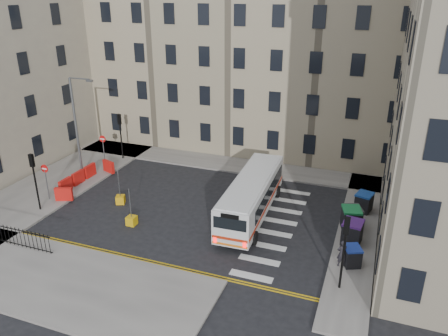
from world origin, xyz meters
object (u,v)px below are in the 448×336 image
Objects in this scene: bus at (252,195)px; wheelie_bin_d at (352,217)px; bollard_yellow at (121,200)px; wheelie_bin_c at (351,219)px; pedestrian at (342,253)px; streetlamp at (76,126)px; bollard_chevron at (132,221)px; wheelie_bin_b at (352,232)px; wheelie_bin_a at (352,256)px; wheelie_bin_e at (364,202)px.

bus is 6.63m from wheelie_bin_d.
bus is 16.73× the size of bollard_yellow.
pedestrian is (-0.07, -4.33, 0.08)m from wheelie_bin_c.
bus is 6.27× the size of pedestrian.
streetlamp reaches higher than wheelie_bin_d.
wheelie_bin_b is at bearing 10.44° from bollard_chevron.
wheelie_bin_d reaches higher than bollard_yellow.
bus is at bearing 167.07° from wheelie_bin_c.
bollard_yellow is at bearing 148.83° from wheelie_bin_a.
bus is 7.80m from wheelie_bin_e.
pedestrian is 2.67× the size of bollard_chevron.
streetlamp is 22.86m from wheelie_bin_a.
wheelie_bin_a is 0.83× the size of wheelie_bin_d.
wheelie_bin_b is 2.40× the size of bollard_yellow.
wheelie_bin_b is 13.99m from bollard_chevron.
streetlamp is 7.55m from bollard_yellow.
wheelie_bin_a is at bearing -13.36° from streetlamp.
wheelie_bin_a is at bearing -76.32° from wheelie_bin_e.
wheelie_bin_c is at bearing 6.58° from bollard_yellow.
pedestrian is (21.44, -5.53, -3.39)m from streetlamp.
wheelie_bin_c is 2.59× the size of bollard_yellow.
wheelie_bin_c reaches higher than bollard_chevron.
wheelie_bin_e is at bearing 92.41° from wheelie_bin_b.
wheelie_bin_d is at bearing 102.52° from wheelie_bin_b.
streetlamp is at bearing 179.56° from wheelie_bin_b.
streetlamp is 5.24× the size of wheelie_bin_c.
bus is at bearing 9.48° from bollard_yellow.
bus is 6.55m from wheelie_bin_c.
streetlamp is 5.09× the size of pedestrian.
wheelie_bin_a reaches higher than bollard_yellow.
wheelie_bin_c is (21.51, -1.20, -3.46)m from streetlamp.
pedestrian reaches higher than bollard_yellow.
wheelie_bin_c is 2.59× the size of bollard_chevron.
streetlamp reaches higher than bollard_yellow.
wheelie_bin_c reaches higher than wheelie_bin_e.
wheelie_bin_c is 0.97× the size of pedestrian.
bus is at bearing -56.55° from pedestrian.
bollard_yellow is at bearing -149.23° from wheelie_bin_e.
wheelie_bin_c is (-0.24, 1.69, -0.00)m from wheelie_bin_b.
bus is 7.08× the size of wheelie_bin_e.
wheelie_bin_d is at bearing 71.69° from wheelie_bin_a.
wheelie_bin_d is 2.58× the size of bollard_yellow.
wheelie_bin_d is 16.10m from bollard_yellow.
wheelie_bin_b is at bearing -121.06° from pedestrian.
wheelie_bin_a is 4.36m from wheelie_bin_d.
bus is 7.64m from pedestrian.
wheelie_bin_d is (6.56, 0.60, -0.72)m from bus.
pedestrian is at bearing -34.50° from bus.
bollard_yellow is (-15.83, 2.49, -0.65)m from pedestrian.
wheelie_bin_a is 6.83m from wheelie_bin_e.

